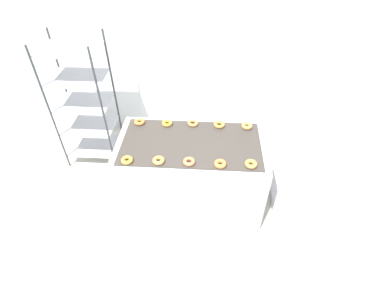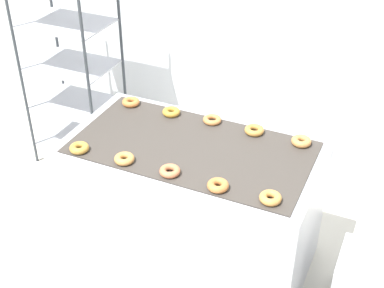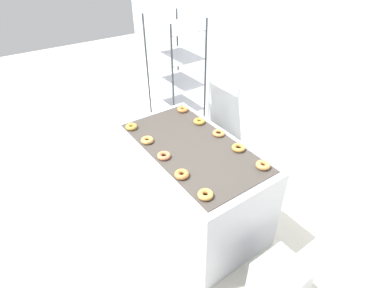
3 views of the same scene
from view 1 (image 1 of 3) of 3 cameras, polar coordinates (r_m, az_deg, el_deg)
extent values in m
plane|color=beige|center=(3.41, -0.93, -19.37)|extent=(14.00, 14.00, 0.00)
cube|color=silver|center=(4.13, 1.18, 18.48)|extent=(8.00, 0.05, 2.80)
cube|color=#A8AAB2|center=(3.46, -0.16, -5.66)|extent=(1.58, 0.87, 0.92)
cube|color=#38332D|center=(3.14, -0.17, 0.18)|extent=(1.46, 0.76, 0.01)
cube|color=#262628|center=(3.07, 7.59, -8.91)|extent=(0.12, 0.07, 0.10)
cylinder|color=#33383D|center=(4.02, -25.25, 5.08)|extent=(0.02, 0.02, 1.74)
cylinder|color=#33383D|center=(3.76, -16.40, 5.03)|extent=(0.02, 0.02, 1.74)
cylinder|color=#33383D|center=(4.40, -22.72, 8.94)|extent=(0.02, 0.02, 1.74)
cylinder|color=#33383D|center=(4.16, -14.47, 9.09)|extent=(0.02, 0.02, 1.74)
cube|color=#A8AAB2|center=(4.47, -17.83, -0.27)|extent=(0.65, 0.50, 0.01)
cube|color=#A8AAB2|center=(4.25, -18.79, 3.36)|extent=(0.65, 0.50, 0.01)
cube|color=#A8AAB2|center=(4.06, -19.85, 7.35)|extent=(0.65, 0.50, 0.01)
cube|color=#A8AAB2|center=(3.89, -21.03, 11.71)|extent=(0.65, 0.50, 0.01)
cube|color=#A8AAB2|center=(3.75, -22.35, 16.43)|extent=(0.65, 0.50, 0.01)
cube|color=#A8AAB2|center=(3.81, 17.75, -8.38)|extent=(0.36, 0.37, 0.39)
torus|color=#AD7D32|center=(2.98, -12.28, -3.00)|extent=(0.12, 0.12, 0.04)
torus|color=#BB7F40|center=(2.93, -6.40, -3.13)|extent=(0.12, 0.12, 0.04)
torus|color=#BA6942|center=(2.90, -0.66, -3.37)|extent=(0.12, 0.12, 0.04)
torus|color=#B46C35|center=(2.89, 5.39, -3.76)|extent=(0.12, 0.12, 0.04)
torus|color=#BB7F3C|center=(2.93, 11.16, -3.75)|extent=(0.12, 0.12, 0.04)
torus|color=#BC6C33|center=(3.45, -9.97, 4.19)|extent=(0.12, 0.12, 0.04)
torus|color=#B2812C|center=(3.39, -4.75, 3.98)|extent=(0.12, 0.12, 0.04)
torus|color=#BB763D|center=(3.38, 0.24, 4.00)|extent=(0.12, 0.12, 0.04)
torus|color=#AF7A36|center=(3.37, 5.21, 3.71)|extent=(0.13, 0.13, 0.04)
torus|color=#BA7D41|center=(3.39, 10.42, 3.44)|extent=(0.12, 0.12, 0.04)
camera|label=2|loc=(0.99, 89.22, -15.15)|focal=50.00mm
camera|label=3|loc=(2.04, 60.40, 8.68)|focal=28.00mm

